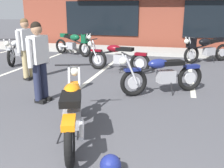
{
  "coord_description": "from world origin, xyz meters",
  "views": [
    {
      "loc": [
        0.99,
        -0.91,
        1.91
      ],
      "look_at": [
        -0.2,
        3.59,
        0.55
      ],
      "focal_mm": 41.28,
      "sensor_mm": 36.0,
      "label": 1
    }
  ],
  "objects": [
    {
      "name": "painted_stall_lines",
      "position": [
        -0.0,
        7.21,
        0.0
      ],
      "size": [
        13.84,
        4.8,
        0.01
      ],
      "color": "silver",
      "rests_on": "ground_plane"
    },
    {
      "name": "motorcycle_black_cruiser",
      "position": [
        -4.77,
        7.28,
        0.46
      ],
      "size": [
        0.97,
        2.05,
        0.98
      ],
      "color": "black",
      "rests_on": "ground_plane"
    },
    {
      "name": "motorcycle_cream_vintage",
      "position": [
        1.9,
        9.06,
        0.53
      ],
      "size": [
        1.79,
        1.49,
        0.98
      ],
      "color": "black",
      "rests_on": "ground_plane"
    },
    {
      "name": "sidewalk_kerb",
      "position": [
        0.0,
        10.81,
        0.07
      ],
      "size": [
        22.0,
        1.8,
        0.14
      ],
      "primitive_type": "cube",
      "color": "#A8A59E",
      "rests_on": "ground_plane"
    },
    {
      "name": "brick_storefront_building",
      "position": [
        0.0,
        14.68,
        1.9
      ],
      "size": [
        14.96,
        6.08,
        3.79
      ],
      "color": "brown",
      "rests_on": "ground_plane"
    },
    {
      "name": "motorcycle_blue_standard",
      "position": [
        -0.88,
        6.88,
        0.46
      ],
      "size": [
        2.1,
        0.73,
        0.98
      ],
      "color": "black",
      "rests_on": "ground_plane"
    },
    {
      "name": "person_by_back_row",
      "position": [
        -1.79,
        3.74,
        0.95
      ],
      "size": [
        0.34,
        0.61,
        1.68
      ],
      "color": "black",
      "rests_on": "ground_plane"
    },
    {
      "name": "motorcycle_foreground_classic",
      "position": [
        -0.5,
        2.41,
        0.46
      ],
      "size": [
        1.04,
        2.02,
        0.98
      ],
      "color": "black",
      "rests_on": "ground_plane"
    },
    {
      "name": "motorcycle_red_sportbike",
      "position": [
        0.64,
        4.95,
        0.46
      ],
      "size": [
        1.87,
        1.34,
        0.98
      ],
      "color": "black",
      "rests_on": "ground_plane"
    },
    {
      "name": "ground_plane",
      "position": [
        0.0,
        3.51,
        0.0
      ],
      "size": [
        80.0,
        80.0,
        0.0
      ],
      "primitive_type": "plane",
      "color": "#47474C"
    },
    {
      "name": "person_in_black_shirt",
      "position": [
        -3.06,
        5.3,
        0.95
      ],
      "size": [
        0.37,
        0.6,
        1.68
      ],
      "color": "black",
      "rests_on": "ground_plane"
    },
    {
      "name": "helmet_on_pavement",
      "position": [
        0.29,
        1.66,
        0.13
      ],
      "size": [
        0.26,
        0.26,
        0.26
      ],
      "color": "navy",
      "rests_on": "ground_plane"
    },
    {
      "name": "motorcycle_orange_scrambler",
      "position": [
        -3.34,
        9.25,
        0.53
      ],
      "size": [
        2.0,
        1.1,
        0.98
      ],
      "color": "black",
      "rests_on": "ground_plane"
    }
  ]
}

